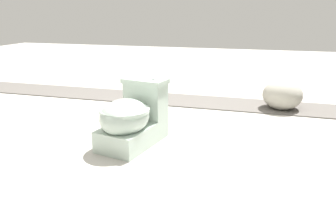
% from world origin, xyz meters
% --- Properties ---
extents(ground_plane, '(14.00, 14.00, 0.00)m').
position_xyz_m(ground_plane, '(0.00, 0.00, 0.00)').
color(ground_plane, '#B7B2A8').
extents(gravel_strip, '(0.56, 8.00, 0.01)m').
position_xyz_m(gravel_strip, '(-1.17, 0.50, 0.01)').
color(gravel_strip, '#605B56').
rests_on(gravel_strip, ground).
extents(toilet, '(0.69, 0.50, 0.52)m').
position_xyz_m(toilet, '(0.25, -0.18, 0.22)').
color(toilet, '#B2C6B7').
rests_on(toilet, ground).
extents(boulder_far, '(0.43, 0.44, 0.33)m').
position_xyz_m(boulder_far, '(-1.13, 1.04, 0.16)').
color(boulder_far, '#ADA899').
rests_on(boulder_far, ground).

